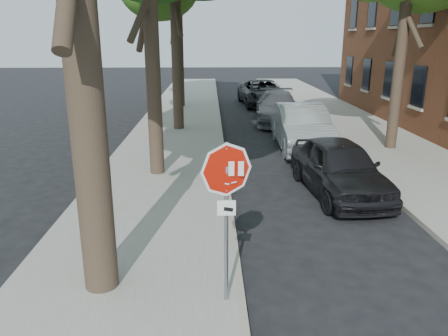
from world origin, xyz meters
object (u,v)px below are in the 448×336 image
at_px(stop_sign, 226,193).
at_px(car_b, 302,127).
at_px(car_a, 339,167).
at_px(car_c, 278,108).
at_px(car_d, 263,93).

bearing_deg(stop_sign, car_b, 72.36).
distance_m(stop_sign, car_a, 6.32).
xyz_separation_m(car_b, car_c, (-0.10, 5.54, -0.08)).
height_order(car_c, car_d, car_d).
height_order(stop_sign, car_c, stop_sign).
relative_size(car_b, car_d, 0.89).
bearing_deg(stop_sign, car_a, 57.91).
height_order(stop_sign, car_d, stop_sign).
bearing_deg(car_b, car_c, 92.38).
distance_m(stop_sign, car_c, 16.28).
bearing_deg(car_a, stop_sign, -126.96).
bearing_deg(car_a, car_b, 85.14).
xyz_separation_m(stop_sign, car_b, (3.30, 10.38, -1.10)).
distance_m(car_a, car_d, 16.51).
bearing_deg(car_c, car_a, -83.73).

